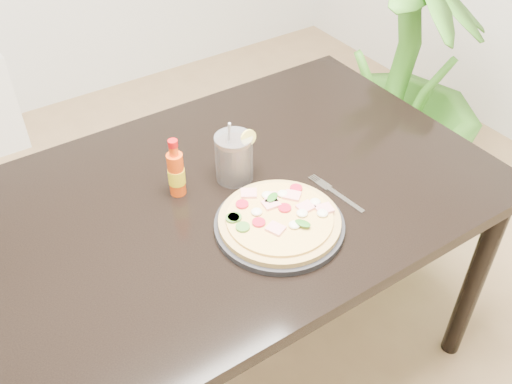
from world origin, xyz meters
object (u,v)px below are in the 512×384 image
hot_sauce_bottle (176,173)px  cola_cup (234,159)px  fork (334,192)px  dining_table (232,214)px  plate (279,225)px  houseplant (401,85)px  pizza (280,219)px

hot_sauce_bottle → cola_cup: cola_cup is taller
cola_cup → fork: bearing=-48.1°
dining_table → hot_sauce_bottle: size_ratio=8.41×
dining_table → plate: size_ratio=4.40×
hot_sauce_bottle → cola_cup: (0.16, -0.03, -0.00)m
plate → hot_sauce_bottle: bearing=119.5°
houseplant → pizza: bearing=-151.6°
dining_table → plate: 0.21m
fork → houseplant: houseplant is taller
dining_table → cola_cup: 0.16m
cola_cup → fork: (0.18, -0.20, -0.06)m
dining_table → pizza: pizza is taller
pizza → fork: pizza is taller
dining_table → plate: (0.02, -0.19, 0.09)m
hot_sauce_bottle → cola_cup: size_ratio=0.87×
dining_table → fork: size_ratio=7.42×
cola_cup → houseplant: houseplant is taller
hot_sauce_bottle → fork: size_ratio=0.88×
pizza → houseplant: (0.95, 0.52, -0.18)m
plate → cola_cup: (0.01, 0.23, 0.05)m
plate → pizza: size_ratio=1.07×
dining_table → cola_cup: cola_cup is taller
hot_sauce_bottle → fork: bearing=-34.1°
dining_table → cola_cup: size_ratio=7.35×
hot_sauce_bottle → fork: hot_sauce_bottle is taller
plate → hot_sauce_bottle: (-0.14, 0.25, 0.06)m
fork → hot_sauce_bottle: bearing=139.5°
dining_table → hot_sauce_bottle: bearing=149.8°
pizza → fork: bearing=6.7°
fork → pizza: bearing=-179.7°
plate → cola_cup: size_ratio=1.67×
houseplant → dining_table: bearing=-161.3°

